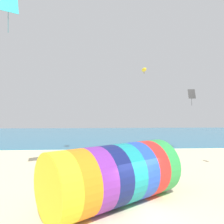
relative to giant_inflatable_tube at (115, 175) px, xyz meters
The scene contains 9 objects.
ground_plane 2.43m from the giant_inflatable_tube, 42.70° to the right, with size 120.00×120.00×0.00m, color beige.
sea 37.90m from the giant_inflatable_tube, 87.98° to the left, with size 120.00×40.00×0.10m, color teal.
giant_inflatable_tube is the anchor object (origin of this frame).
kite_handler 5.26m from the giant_inflatable_tube, 36.08° to the left, with size 0.37×0.24×1.63m.
kite_yellow_parafoil 6.42m from the giant_inflatable_tube, 36.74° to the left, with size 0.27×0.69×0.35m.
kite_black_diamond 18.20m from the giant_inflatable_tube, 53.39° to the left, with size 0.88×0.53×2.03m.
kite_cyan_diamond 12.50m from the giant_inflatable_tube, 159.99° to the left, with size 1.30×1.11×2.80m.
bystander_near_water 7.75m from the giant_inflatable_tube, 87.81° to the left, with size 0.39×0.27×1.59m.
bystander_mid_beach 7.17m from the giant_inflatable_tube, 135.62° to the left, with size 0.39×0.42×1.62m.
Camera 1 is at (-2.19, -10.49, 4.95)m, focal length 35.00 mm.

